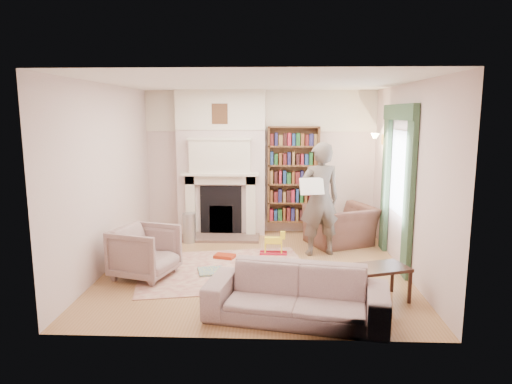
{
  "coord_description": "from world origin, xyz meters",
  "views": [
    {
      "loc": [
        0.29,
        -6.75,
        2.37
      ],
      "look_at": [
        0.0,
        0.25,
        1.15
      ],
      "focal_mm": 32.0,
      "sensor_mm": 36.0,
      "label": 1
    }
  ],
  "objects_px": {
    "armchair_reading": "(341,225)",
    "armchair_left": "(145,252)",
    "rocking_horse": "(273,243)",
    "paraffin_heater": "(189,228)",
    "man_reading": "(320,199)",
    "coffee_table": "(379,283)",
    "bookcase": "(293,175)",
    "sofa": "(296,294)"
  },
  "relations": [
    {
      "from": "armchair_reading",
      "to": "rocking_horse",
      "type": "relative_size",
      "value": 2.38
    },
    {
      "from": "bookcase",
      "to": "armchair_left",
      "type": "distance_m",
      "value": 3.49
    },
    {
      "from": "bookcase",
      "to": "armchair_reading",
      "type": "bearing_deg",
      "value": -42.96
    },
    {
      "from": "coffee_table",
      "to": "paraffin_heater",
      "type": "bearing_deg",
      "value": 120.26
    },
    {
      "from": "man_reading",
      "to": "rocking_horse",
      "type": "distance_m",
      "value": 1.07
    },
    {
      "from": "paraffin_heater",
      "to": "man_reading",
      "type": "bearing_deg",
      "value": -15.17
    },
    {
      "from": "armchair_reading",
      "to": "man_reading",
      "type": "relative_size",
      "value": 0.58
    },
    {
      "from": "bookcase",
      "to": "armchair_reading",
      "type": "distance_m",
      "value": 1.41
    },
    {
      "from": "bookcase",
      "to": "armchair_left",
      "type": "height_order",
      "value": "bookcase"
    },
    {
      "from": "coffee_table",
      "to": "rocking_horse",
      "type": "distance_m",
      "value": 2.29
    },
    {
      "from": "sofa",
      "to": "rocking_horse",
      "type": "height_order",
      "value": "sofa"
    },
    {
      "from": "coffee_table",
      "to": "paraffin_heater",
      "type": "relative_size",
      "value": 1.27
    },
    {
      "from": "bookcase",
      "to": "coffee_table",
      "type": "bearing_deg",
      "value": -73.37
    },
    {
      "from": "armchair_reading",
      "to": "armchair_left",
      "type": "relative_size",
      "value": 1.33
    },
    {
      "from": "armchair_reading",
      "to": "man_reading",
      "type": "xyz_separation_m",
      "value": [
        -0.45,
        -0.6,
        0.59
      ]
    },
    {
      "from": "coffee_table",
      "to": "paraffin_heater",
      "type": "height_order",
      "value": "paraffin_heater"
    },
    {
      "from": "paraffin_heater",
      "to": "rocking_horse",
      "type": "distance_m",
      "value": 1.7
    },
    {
      "from": "armchair_reading",
      "to": "sofa",
      "type": "xyz_separation_m",
      "value": [
        -0.94,
        -3.08,
        -0.05
      ]
    },
    {
      "from": "bookcase",
      "to": "sofa",
      "type": "bearing_deg",
      "value": -91.47
    },
    {
      "from": "armchair_left",
      "to": "bookcase",
      "type": "bearing_deg",
      "value": -24.4
    },
    {
      "from": "armchair_left",
      "to": "sofa",
      "type": "distance_m",
      "value": 2.5
    },
    {
      "from": "bookcase",
      "to": "rocking_horse",
      "type": "bearing_deg",
      "value": -104.6
    },
    {
      "from": "armchair_reading",
      "to": "man_reading",
      "type": "bearing_deg",
      "value": 28.61
    },
    {
      "from": "coffee_table",
      "to": "rocking_horse",
      "type": "bearing_deg",
      "value": 107.48
    },
    {
      "from": "armchair_left",
      "to": "coffee_table",
      "type": "xyz_separation_m",
      "value": [
        3.22,
        -0.72,
        -0.15
      ]
    },
    {
      "from": "armchair_reading",
      "to": "man_reading",
      "type": "height_order",
      "value": "man_reading"
    },
    {
      "from": "sofa",
      "to": "man_reading",
      "type": "relative_size",
      "value": 1.1
    },
    {
      "from": "armchair_reading",
      "to": "man_reading",
      "type": "distance_m",
      "value": 0.96
    },
    {
      "from": "man_reading",
      "to": "coffee_table",
      "type": "relative_size",
      "value": 2.71
    },
    {
      "from": "man_reading",
      "to": "coffee_table",
      "type": "bearing_deg",
      "value": 93.13
    },
    {
      "from": "bookcase",
      "to": "man_reading",
      "type": "relative_size",
      "value": 0.98
    },
    {
      "from": "armchair_reading",
      "to": "sofa",
      "type": "relative_size",
      "value": 0.53
    },
    {
      "from": "armchair_reading",
      "to": "armchair_left",
      "type": "xyz_separation_m",
      "value": [
        -3.08,
        -1.78,
        0.02
      ]
    },
    {
      "from": "armchair_reading",
      "to": "coffee_table",
      "type": "distance_m",
      "value": 2.51
    },
    {
      "from": "armchair_left",
      "to": "paraffin_heater",
      "type": "relative_size",
      "value": 1.49
    },
    {
      "from": "armchair_left",
      "to": "paraffin_heater",
      "type": "xyz_separation_m",
      "value": [
        0.31,
        1.81,
        -0.1
      ]
    },
    {
      "from": "rocking_horse",
      "to": "paraffin_heater",
      "type": "bearing_deg",
      "value": 157.45
    },
    {
      "from": "armchair_reading",
      "to": "paraffin_heater",
      "type": "bearing_deg",
      "value": -25.13
    },
    {
      "from": "rocking_horse",
      "to": "man_reading",
      "type": "bearing_deg",
      "value": 5.01
    },
    {
      "from": "armchair_left",
      "to": "paraffin_heater",
      "type": "distance_m",
      "value": 1.84
    },
    {
      "from": "rocking_horse",
      "to": "armchair_left",
      "type": "bearing_deg",
      "value": -147.77
    },
    {
      "from": "armchair_left",
      "to": "rocking_horse",
      "type": "xyz_separation_m",
      "value": [
        1.86,
        1.13,
        -0.17
      ]
    }
  ]
}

